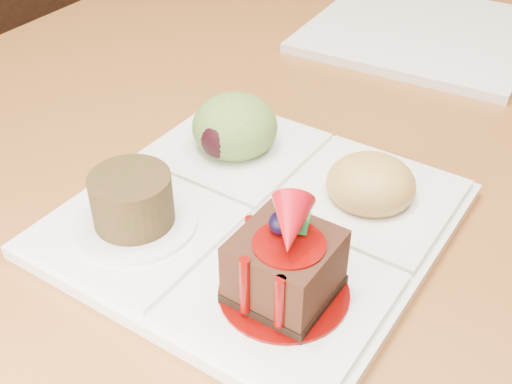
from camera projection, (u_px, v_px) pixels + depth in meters
The scene contains 4 objects.
dining_table at pixel (400, 121), 0.80m from camera, with size 1.00×1.80×0.75m.
chair_left at pixel (27, 18), 1.32m from camera, with size 0.55×0.55×1.04m.
sampler_plate at pixel (257, 201), 0.53m from camera, with size 0.29×0.29×0.11m.
second_plate at pixel (423, 31), 0.85m from camera, with size 0.28×0.28×0.01m, color white.
Camera 1 is at (0.22, -0.68, 1.10)m, focal length 45.00 mm.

